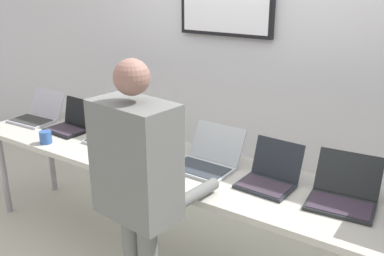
{
  "coord_description": "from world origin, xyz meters",
  "views": [
    {
      "loc": [
        1.55,
        -2.13,
        1.98
      ],
      "look_at": [
        0.12,
        0.01,
        1.06
      ],
      "focal_mm": 40.11,
      "sensor_mm": 36.0,
      "label": 1
    }
  ],
  "objects_px": {
    "laptop_station_2": "(113,134)",
    "coffee_mug": "(46,137)",
    "laptop_station_3": "(155,147)",
    "person": "(138,181)",
    "laptop_station_0": "(38,114)",
    "laptop_station_1": "(71,123)",
    "workbench": "(176,169)",
    "laptop_station_4": "(208,159)",
    "laptop_station_6": "(343,193)",
    "laptop_station_5": "(270,176)"
  },
  "relations": [
    {
      "from": "laptop_station_4",
      "to": "coffee_mug",
      "type": "bearing_deg",
      "value": -165.75
    },
    {
      "from": "workbench",
      "to": "laptop_station_4",
      "type": "distance_m",
      "value": 0.24
    },
    {
      "from": "laptop_station_2",
      "to": "laptop_station_6",
      "type": "relative_size",
      "value": 0.82
    },
    {
      "from": "workbench",
      "to": "laptop_station_4",
      "type": "height_order",
      "value": "laptop_station_4"
    },
    {
      "from": "laptop_station_3",
      "to": "laptop_station_4",
      "type": "relative_size",
      "value": 0.89
    },
    {
      "from": "workbench",
      "to": "laptop_station_1",
      "type": "distance_m",
      "value": 1.1
    },
    {
      "from": "laptop_station_2",
      "to": "laptop_station_4",
      "type": "distance_m",
      "value": 0.84
    },
    {
      "from": "laptop_station_5",
      "to": "laptop_station_6",
      "type": "distance_m",
      "value": 0.43
    },
    {
      "from": "laptop_station_0",
      "to": "laptop_station_2",
      "type": "height_order",
      "value": "laptop_station_2"
    },
    {
      "from": "laptop_station_2",
      "to": "laptop_station_0",
      "type": "bearing_deg",
      "value": 179.7
    },
    {
      "from": "laptop_station_2",
      "to": "person",
      "type": "height_order",
      "value": "person"
    },
    {
      "from": "laptop_station_1",
      "to": "laptop_station_0",
      "type": "bearing_deg",
      "value": 178.18
    },
    {
      "from": "person",
      "to": "coffee_mug",
      "type": "distance_m",
      "value": 1.29
    },
    {
      "from": "laptop_station_1",
      "to": "laptop_station_3",
      "type": "distance_m",
      "value": 0.89
    },
    {
      "from": "laptop_station_0",
      "to": "laptop_station_1",
      "type": "relative_size",
      "value": 1.12
    },
    {
      "from": "laptop_station_2",
      "to": "laptop_station_3",
      "type": "bearing_deg",
      "value": -3.78
    },
    {
      "from": "laptop_station_6",
      "to": "laptop_station_1",
      "type": "bearing_deg",
      "value": -179.36
    },
    {
      "from": "laptop_station_2",
      "to": "laptop_station_3",
      "type": "xyz_separation_m",
      "value": [
        0.43,
        -0.03,
        0.0
      ]
    },
    {
      "from": "laptop_station_3",
      "to": "laptop_station_5",
      "type": "relative_size",
      "value": 1.06
    },
    {
      "from": "workbench",
      "to": "laptop_station_4",
      "type": "bearing_deg",
      "value": 16.77
    },
    {
      "from": "laptop_station_2",
      "to": "person",
      "type": "distance_m",
      "value": 1.09
    },
    {
      "from": "laptop_station_4",
      "to": "laptop_station_0",
      "type": "bearing_deg",
      "value": 179.73
    },
    {
      "from": "laptop_station_2",
      "to": "laptop_station_5",
      "type": "distance_m",
      "value": 1.29
    },
    {
      "from": "laptop_station_2",
      "to": "coffee_mug",
      "type": "height_order",
      "value": "laptop_station_2"
    },
    {
      "from": "workbench",
      "to": "person",
      "type": "height_order",
      "value": "person"
    },
    {
      "from": "workbench",
      "to": "laptop_station_5",
      "type": "xyz_separation_m",
      "value": [
        0.65,
        0.05,
        0.11
      ]
    },
    {
      "from": "laptop_station_3",
      "to": "person",
      "type": "height_order",
      "value": "person"
    },
    {
      "from": "laptop_station_1",
      "to": "person",
      "type": "xyz_separation_m",
      "value": [
        1.3,
        -0.68,
        0.13
      ]
    },
    {
      "from": "laptop_station_4",
      "to": "laptop_station_5",
      "type": "xyz_separation_m",
      "value": [
        0.44,
        -0.01,
        0.0
      ]
    },
    {
      "from": "workbench",
      "to": "laptop_station_1",
      "type": "xyz_separation_m",
      "value": [
        -1.09,
        0.06,
        0.1
      ]
    },
    {
      "from": "laptop_station_6",
      "to": "laptop_station_0",
      "type": "bearing_deg",
      "value": -179.77
    },
    {
      "from": "laptop_station_3",
      "to": "laptop_station_2",
      "type": "bearing_deg",
      "value": 176.22
    },
    {
      "from": "laptop_station_3",
      "to": "person",
      "type": "distance_m",
      "value": 0.79
    },
    {
      "from": "laptop_station_6",
      "to": "person",
      "type": "height_order",
      "value": "person"
    },
    {
      "from": "laptop_station_0",
      "to": "laptop_station_2",
      "type": "distance_m",
      "value": 0.89
    },
    {
      "from": "laptop_station_4",
      "to": "laptop_station_6",
      "type": "xyz_separation_m",
      "value": [
        0.87,
        0.02,
        -0.0
      ]
    },
    {
      "from": "laptop_station_1",
      "to": "laptop_station_3",
      "type": "xyz_separation_m",
      "value": [
        0.88,
        -0.02,
        0.0
      ]
    },
    {
      "from": "person",
      "to": "coffee_mug",
      "type": "xyz_separation_m",
      "value": [
        -1.23,
        0.37,
        -0.14
      ]
    },
    {
      "from": "laptop_station_2",
      "to": "laptop_station_5",
      "type": "relative_size",
      "value": 1.0
    },
    {
      "from": "laptop_station_6",
      "to": "laptop_station_4",
      "type": "bearing_deg",
      "value": -178.79
    },
    {
      "from": "laptop_station_3",
      "to": "coffee_mug",
      "type": "relative_size",
      "value": 3.76
    },
    {
      "from": "laptop_station_6",
      "to": "laptop_station_3",
      "type": "bearing_deg",
      "value": -178.07
    },
    {
      "from": "workbench",
      "to": "laptop_station_2",
      "type": "relative_size",
      "value": 10.68
    },
    {
      "from": "laptop_station_2",
      "to": "person",
      "type": "relative_size",
      "value": 0.2
    },
    {
      "from": "laptop_station_0",
      "to": "laptop_station_2",
      "type": "relative_size",
      "value": 1.16
    },
    {
      "from": "laptop_station_3",
      "to": "person",
      "type": "relative_size",
      "value": 0.22
    },
    {
      "from": "laptop_station_0",
      "to": "laptop_station_5",
      "type": "height_order",
      "value": "laptop_station_5"
    },
    {
      "from": "laptop_station_0",
      "to": "person",
      "type": "bearing_deg",
      "value": -21.79
    },
    {
      "from": "laptop_station_0",
      "to": "laptop_station_1",
      "type": "height_order",
      "value": "laptop_station_1"
    },
    {
      "from": "laptop_station_2",
      "to": "coffee_mug",
      "type": "bearing_deg",
      "value": -140.93
    }
  ]
}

